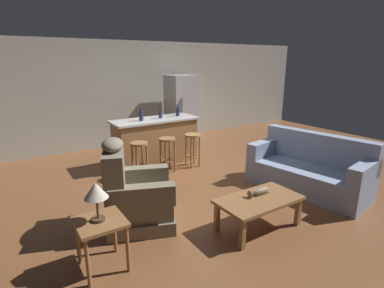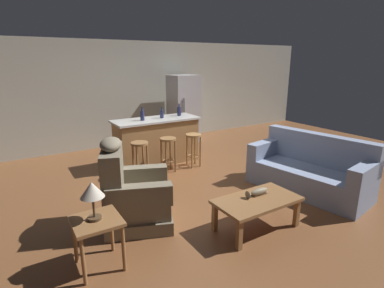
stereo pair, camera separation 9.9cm
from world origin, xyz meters
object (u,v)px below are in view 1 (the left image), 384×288
kitchen_island (156,141)px  bar_stool_right (193,144)px  coffee_table (259,202)px  couch (309,170)px  bar_stool_left (139,153)px  bottle_wine_dark (160,114)px  bar_stool_middle (167,148)px  bottle_short_amber (178,111)px  recliner_near_lamp (133,195)px  table_lamp (96,192)px  fish_figurine (259,192)px  bottle_tall_green (141,116)px  end_table (101,229)px  refrigerator (181,109)px

kitchen_island → bar_stool_right: kitchen_island is taller
coffee_table → couch: bearing=14.8°
bar_stool_left → bottle_wine_dark: size_ratio=2.96×
kitchen_island → bar_stool_middle: kitchen_island is taller
bottle_short_amber → couch: bearing=-70.6°
coffee_table → kitchen_island: kitchen_island is taller
coffee_table → bar_stool_right: size_ratio=1.62×
recliner_near_lamp → table_lamp: size_ratio=2.93×
fish_figurine → kitchen_island: size_ratio=0.19×
bar_stool_middle → fish_figurine: bearing=-88.2°
bar_stool_left → bottle_wine_dark: bottle_wine_dark is taller
couch → bottle_tall_green: 3.31m
kitchen_island → bottle_short_amber: size_ratio=6.76×
bar_stool_right → coffee_table: bearing=-103.4°
couch → fish_figurine: bearing=2.9°
kitchen_island → bottle_tall_green: bearing=-175.0°
recliner_near_lamp → bottle_wine_dark: 2.69m
fish_figurine → recliner_near_lamp: size_ratio=0.28×
table_lamp → bar_stool_right: size_ratio=0.60×
end_table → refrigerator: bearing=49.8°
bar_stool_right → recliner_near_lamp: bearing=-141.8°
fish_figurine → kitchen_island: kitchen_island is taller
bar_stool_left → couch: bearing=-43.2°
bar_stool_middle → bottle_short_amber: size_ratio=2.56×
coffee_table → bottle_tall_green: bearing=94.8°
fish_figurine → bar_stool_left: (-0.66, 2.39, 0.01)m
fish_figurine → bar_stool_left: bearing=105.5°
coffee_table → table_lamp: bearing=170.6°
bar_stool_middle → bar_stool_right: (0.59, 0.00, 0.00)m
recliner_near_lamp → bottle_tall_green: bearing=84.4°
recliner_near_lamp → bar_stool_middle: size_ratio=1.76×
end_table → bar_stool_right: (2.53, 2.15, 0.01)m
table_lamp → end_table: bearing=-30.5°
bar_stool_left → bar_stool_middle: bearing=0.0°
end_table → bar_stool_left: size_ratio=0.82×
couch → coffee_table: bearing=5.0°
end_table → bar_stool_right: size_ratio=0.82×
coffee_table → bottle_tall_green: bottle_tall_green is taller
bar_stool_right → refrigerator: refrigerator is taller
bottle_short_amber → coffee_table: bearing=-101.5°
fish_figurine → bottle_wine_dark: bottle_wine_dark is taller
recliner_near_lamp → bottle_wine_dark: size_ratio=5.23×
table_lamp → kitchen_island: table_lamp is taller
table_lamp → bottle_tall_green: bottle_tall_green is taller
bar_stool_middle → bar_stool_right: 0.59m
end_table → bottle_wine_dark: 3.55m
coffee_table → recliner_near_lamp: recliner_near_lamp is taller
table_lamp → bar_stool_middle: (1.95, 2.14, -0.40)m
bar_stool_left → fish_figurine: bearing=-74.5°
bar_stool_middle → coffee_table: bearing=-90.0°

